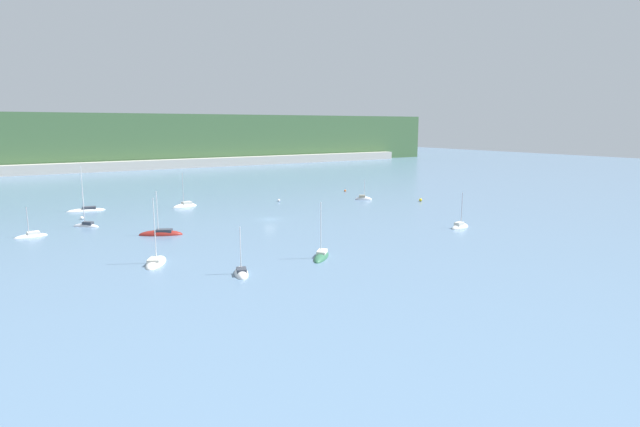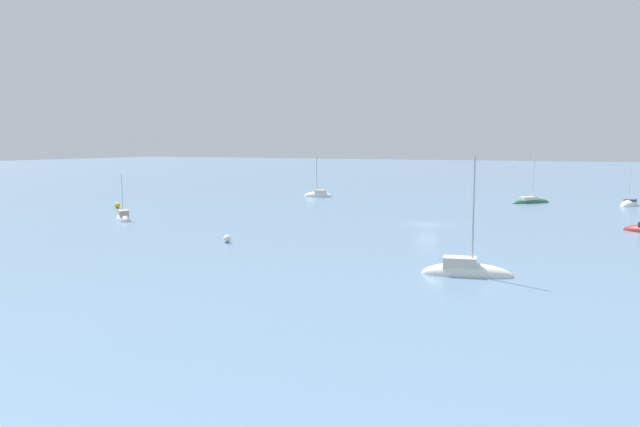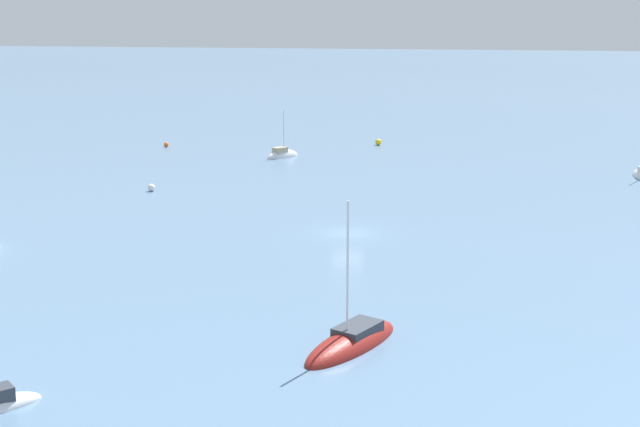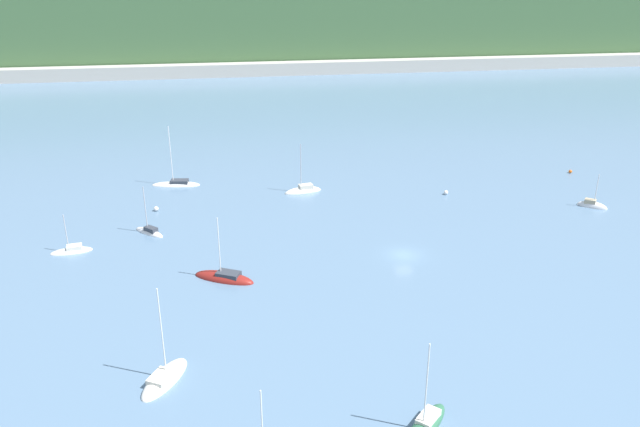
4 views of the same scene
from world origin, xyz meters
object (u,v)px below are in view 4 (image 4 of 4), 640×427
object	(u,v)px
sailboat_1	(425,426)
sailboat_7	(149,232)
sailboat_0	(303,191)
sailboat_3	(176,185)
mooring_buoy_0	(446,192)
mooring_buoy_1	(570,171)
sailboat_8	(72,251)
sailboat_5	(224,279)
mooring_buoy_3	(156,209)
sailboat_4	(592,206)
sailboat_6	(165,379)

from	to	relation	value
sailboat_1	sailboat_7	bearing A→B (deg)	-105.44
sailboat_0	sailboat_1	size ratio (longest dim) A/B	1.00
sailboat_3	mooring_buoy_0	world-z (taller)	sailboat_3
mooring_buoy_1	sailboat_8	bearing A→B (deg)	-166.21
mooring_buoy_1	sailboat_5	bearing A→B (deg)	-153.64
mooring_buoy_3	sailboat_5	bearing A→B (deg)	-67.07
sailboat_4	mooring_buoy_1	bearing A→B (deg)	110.37
sailboat_8	mooring_buoy_1	world-z (taller)	sailboat_8
sailboat_8	mooring_buoy_0	bearing A→B (deg)	-175.97
sailboat_4	mooring_buoy_3	bearing A→B (deg)	-148.70
sailboat_1	sailboat_5	distance (m)	35.74
sailboat_3	sailboat_8	xyz separation A→B (m)	(-13.30, -26.72, -0.02)
sailboat_7	mooring_buoy_0	bearing A→B (deg)	-125.61
sailboat_3	sailboat_4	world-z (taller)	sailboat_3
sailboat_3	sailboat_6	distance (m)	58.99
sailboat_1	mooring_buoy_3	world-z (taller)	sailboat_1
sailboat_7	sailboat_4	bearing A→B (deg)	-136.15
mooring_buoy_1	mooring_buoy_3	xyz separation A→B (m)	(-78.90, -7.78, 0.07)
sailboat_4	sailboat_6	distance (m)	77.73
sailboat_6	mooring_buoy_3	bearing A→B (deg)	34.46
sailboat_5	sailboat_7	distance (m)	20.16
sailboat_0	sailboat_1	bearing A→B (deg)	81.38
sailboat_4	mooring_buoy_3	size ratio (longest dim) A/B	8.64
sailboat_1	sailboat_6	distance (m)	26.03
sailboat_0	sailboat_3	world-z (taller)	sailboat_3
sailboat_5	sailboat_4	bearing A→B (deg)	-138.19
mooring_buoy_0	sailboat_5	bearing A→B (deg)	-146.84
mooring_buoy_1	sailboat_4	bearing A→B (deg)	-108.38
sailboat_5	sailboat_8	size ratio (longest dim) A/B	1.50
sailboat_1	sailboat_5	size ratio (longest dim) A/B	1.03
sailboat_6	sailboat_7	distance (m)	37.65
sailboat_7	sailboat_8	world-z (taller)	sailboat_7
sailboat_3	sailboat_6	size ratio (longest dim) A/B	1.07
sailboat_0	mooring_buoy_3	distance (m)	26.06
sailboat_0	sailboat_8	world-z (taller)	sailboat_0
sailboat_4	sailboat_8	xyz separation A→B (m)	(-83.84, -4.65, -0.00)
sailboat_0	sailboat_1	distance (m)	62.39
mooring_buoy_0	sailboat_8	bearing A→B (deg)	-166.93
sailboat_4	sailboat_7	world-z (taller)	sailboat_7
sailboat_8	sailboat_4	bearing A→B (deg)	174.13
sailboat_8	mooring_buoy_3	world-z (taller)	sailboat_8
sailboat_6	sailboat_8	xyz separation A→B (m)	(-15.42, 32.24, 0.02)
sailboat_0	mooring_buoy_1	xyz separation A→B (m)	(53.38, 2.48, 0.21)
mooring_buoy_1	sailboat_1	bearing A→B (deg)	-127.87
sailboat_5	mooring_buoy_1	bearing A→B (deg)	-126.54
sailboat_8	sailboat_5	bearing A→B (deg)	142.62
sailboat_1	sailboat_8	size ratio (longest dim) A/B	1.54
sailboat_6	mooring_buoy_1	size ratio (longest dim) A/B	17.03
sailboat_0	sailboat_4	size ratio (longest dim) A/B	1.45
sailboat_3	sailboat_4	xyz separation A→B (m)	(70.54, -22.07, -0.01)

